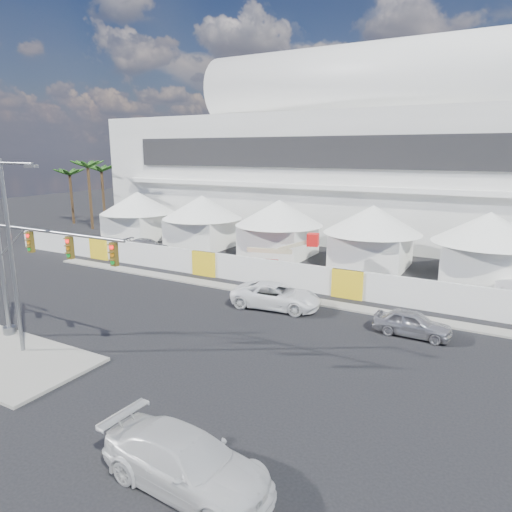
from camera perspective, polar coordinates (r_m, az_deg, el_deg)
The scene contains 12 objects.
ground at distance 23.43m, azimuth -15.13°, elevation -12.55°, with size 160.00×160.00×0.00m, color black.
stadium at distance 56.77m, azimuth 23.09°, elevation 11.50°, with size 80.00×24.80×21.98m.
tent_row at distance 42.10m, azimuth 8.40°, elevation 3.59°, with size 53.40×8.40×5.40m.
hoarding_fence at distance 32.05m, azimuth 11.40°, elevation -3.44°, with size 70.00×0.25×2.00m, color white.
palm_cluster at distance 65.88m, azimuth -18.74°, elevation 9.67°, with size 10.60×10.60×8.55m.
sedan_silver at distance 26.67m, azimuth 18.96°, elevation -7.96°, with size 4.14×1.67×1.41m, color #ACABB0.
pickup_curb at distance 29.58m, azimuth 2.56°, elevation -4.98°, with size 5.79×2.67×1.61m, color white.
pickup_near at distance 15.15m, azimuth -8.71°, elevation -24.07°, with size 5.70×2.32×1.65m, color silver.
lot_car_c at distance 46.59m, azimuth -13.46°, elevation 1.21°, with size 4.81×1.96×1.40m, color #9D9CA1.
traffic_mast at distance 25.97m, azimuth -26.81°, elevation -1.58°, with size 9.40×0.67×6.90m.
streetlight_median at distance 24.46m, azimuth -28.07°, elevation 1.22°, with size 2.62×0.26×9.45m.
boom_lift at distance 37.49m, azimuth 0.82°, elevation -0.85°, with size 7.19×2.37×3.56m.
Camera 1 is at (15.11, -14.90, 9.92)m, focal length 32.00 mm.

